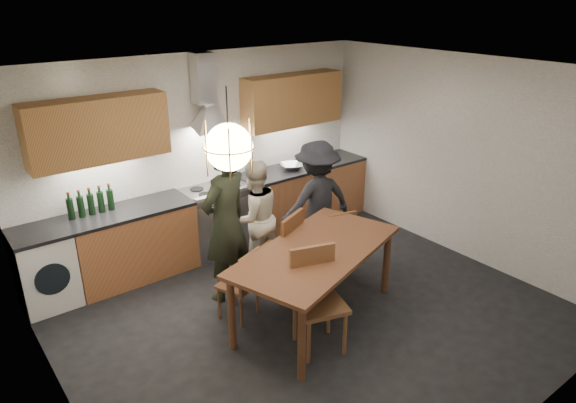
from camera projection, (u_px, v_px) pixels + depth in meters
ground at (310, 313)px, 5.66m from camera, size 5.00×5.00×0.00m
room_shell at (313, 166)px, 5.01m from camera, size 5.02×4.52×2.61m
counter_run at (219, 218)px, 6.93m from camera, size 5.00×0.62×0.90m
range_stove at (218, 219)px, 6.91m from camera, size 0.90×0.60×0.92m
wall_fixtures at (207, 112)px, 6.46m from camera, size 4.30×0.54×1.10m
pendant_lamp at (229, 147)px, 4.22m from camera, size 0.43×0.43×0.70m
dining_table at (316, 257)px, 5.31m from camera, size 2.18×1.55×0.83m
chair_back_left at (243, 280)px, 5.40m from camera, size 0.48×0.48×0.81m
chair_back_mid at (284, 247)px, 5.85m from camera, size 0.60×0.60×1.01m
chair_back_right at (338, 237)px, 6.31m from camera, size 0.46×0.46×0.84m
chair_front at (316, 291)px, 4.98m from camera, size 0.58×0.58×1.02m
person_left at (226, 223)px, 5.67m from camera, size 0.77×0.62×1.84m
person_mid at (254, 218)px, 6.26m from camera, size 0.73×0.59×1.45m
person_right at (317, 201)px, 6.57m from camera, size 1.09×0.71×1.59m
mixing_bowl at (292, 166)px, 7.41m from camera, size 0.43×0.43×0.08m
stock_pot at (318, 156)px, 7.77m from camera, size 0.26×0.26×0.15m
wine_bottles at (91, 201)px, 5.87m from camera, size 0.53×0.08×0.32m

